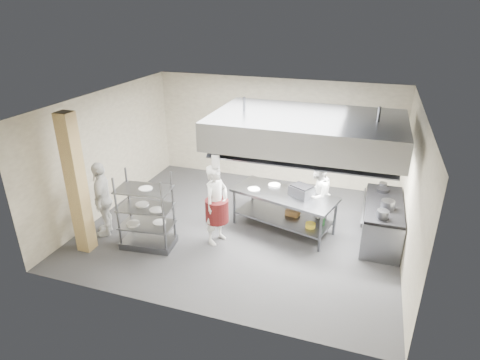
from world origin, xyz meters
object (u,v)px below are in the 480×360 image
(chef_plating, at_px, (103,199))
(griddle, at_px, (301,191))
(chef_head, at_px, (216,205))
(cooking_range, at_px, (382,222))
(chef_line, at_px, (317,195))
(stockpot, at_px, (388,205))
(island, at_px, (283,211))
(pass_rack, at_px, (146,211))

(chef_plating, xyz_separation_m, griddle, (4.18, 1.44, 0.16))
(griddle, bearing_deg, chef_head, -121.09)
(cooking_range, bearing_deg, chef_line, 178.22)
(chef_plating, bearing_deg, chef_head, 74.51)
(chef_head, bearing_deg, stockpot, -56.84)
(stockpot, bearing_deg, island, 179.48)
(cooking_range, distance_m, griddle, 1.90)
(pass_rack, xyz_separation_m, griddle, (3.00, 1.61, 0.19))
(island, height_order, chef_plating, chef_plating)
(pass_rack, distance_m, chef_head, 1.49)
(pass_rack, height_order, chef_head, chef_head)
(chef_head, relative_size, stockpot, 6.46)
(chef_plating, bearing_deg, chef_line, 85.36)
(cooking_range, height_order, stockpot, stockpot)
(cooking_range, relative_size, chef_head, 1.11)
(chef_head, bearing_deg, pass_rack, 132.72)
(chef_plating, height_order, griddle, chef_plating)
(griddle, bearing_deg, pass_rack, -123.52)
(chef_line, xyz_separation_m, stockpot, (1.52, -0.32, 0.16))
(chef_head, bearing_deg, island, -34.40)
(chef_line, distance_m, stockpot, 1.56)
(pass_rack, bearing_deg, chef_plating, 165.48)
(island, height_order, griddle, griddle)
(cooking_range, xyz_separation_m, chef_plating, (-5.96, -1.71, 0.45))
(chef_head, xyz_separation_m, griddle, (1.65, 0.98, 0.13))
(pass_rack, bearing_deg, griddle, 21.47)
(griddle, distance_m, stockpot, 1.82)
(pass_rack, relative_size, stockpot, 6.01)
(chef_head, height_order, griddle, chef_head)
(cooking_range, relative_size, chef_line, 1.20)
(island, height_order, stockpot, stockpot)
(island, relative_size, pass_rack, 1.41)
(island, bearing_deg, chef_line, 38.91)
(chef_head, relative_size, chef_plating, 1.04)
(island, distance_m, stockpot, 2.28)
(griddle, xyz_separation_m, stockpot, (1.82, -0.01, -0.03))
(island, bearing_deg, griddle, 14.33)
(chef_head, xyz_separation_m, chef_plating, (-2.54, -0.47, -0.03))
(island, height_order, pass_rack, pass_rack)
(pass_rack, bearing_deg, island, 25.02)
(cooking_range, relative_size, stockpot, 7.20)
(chef_line, xyz_separation_m, griddle, (-0.31, -0.31, 0.19))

